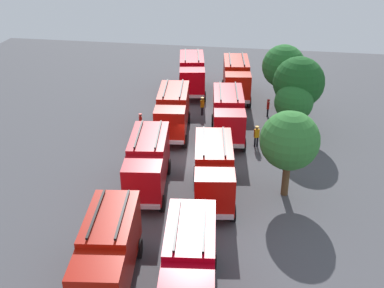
# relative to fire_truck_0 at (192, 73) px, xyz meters

# --- Properties ---
(ground_plane) EXTENTS (65.64, 65.64, 0.00)m
(ground_plane) POSITION_rel_fire_truck_0_xyz_m (14.71, 2.39, -2.15)
(ground_plane) COLOR #4C4C51
(fire_truck_0) EXTENTS (7.51, 3.74, 3.88)m
(fire_truck_0) POSITION_rel_fire_truck_0_xyz_m (0.00, 0.00, 0.00)
(fire_truck_0) COLOR #B90410
(fire_truck_0) RESTS_ON ground
(fire_truck_1) EXTENTS (7.43, 3.40, 3.88)m
(fire_truck_1) POSITION_rel_fire_truck_0_xyz_m (10.20, -0.03, 0.00)
(fire_truck_1) COLOR #AC140A
(fire_truck_1) RESTS_ON ground
(fire_truck_2) EXTENTS (7.45, 3.48, 3.88)m
(fire_truck_2) POSITION_rel_fire_truck_0_xyz_m (19.36, 0.03, 0.00)
(fire_truck_2) COLOR #B40D14
(fire_truck_2) RESTS_ON ground
(fire_truck_3) EXTENTS (7.45, 3.48, 3.88)m
(fire_truck_3) POSITION_rel_fire_truck_0_xyz_m (28.89, 0.29, 0.00)
(fire_truck_3) COLOR #AA1207
(fire_truck_3) RESTS_ON ground
(fire_truck_4) EXTENTS (7.45, 3.47, 3.88)m
(fire_truck_4) POSITION_rel_fire_truck_0_xyz_m (0.67, 4.72, 0.00)
(fire_truck_4) COLOR #BA1507
(fire_truck_4) RESTS_ON ground
(fire_truck_5) EXTENTS (7.45, 3.50, 3.88)m
(fire_truck_5) POSITION_rel_fire_truck_0_xyz_m (10.09, 4.77, 0.00)
(fire_truck_5) COLOR #BB0A13
(fire_truck_5) RESTS_ON ground
(fire_truck_6) EXTENTS (7.47, 3.56, 3.88)m
(fire_truck_6) POSITION_rel_fire_truck_0_xyz_m (19.73, 4.69, 0.00)
(fire_truck_6) COLOR #AE0E07
(fire_truck_6) RESTS_ON ground
(fire_truck_7) EXTENTS (7.43, 3.40, 3.88)m
(fire_truck_7) POSITION_rel_fire_truck_0_xyz_m (29.14, 4.61, 0.00)
(fire_truck_7) COLOR #B00413
(fire_truck_7) RESTS_ON ground
(firefighter_0) EXTENTS (0.46, 0.33, 1.60)m
(firefighter_0) POSITION_rel_fire_truck_0_xyz_m (24.18, 2.93, -1.27)
(firefighter_0) COLOR black
(firefighter_0) RESTS_ON ground
(firefighter_1) EXTENTS (0.42, 0.27, 1.66)m
(firefighter_1) POSITION_rel_fire_truck_0_xyz_m (5.04, 8.11, -1.23)
(firefighter_1) COLOR black
(firefighter_1) RESTS_ON ground
(firefighter_2) EXTENTS (0.48, 0.38, 1.82)m
(firefighter_2) POSITION_rel_fire_truck_0_xyz_m (10.55, -2.84, -1.12)
(firefighter_2) COLOR black
(firefighter_2) RESTS_ON ground
(firefighter_3) EXTENTS (0.46, 0.33, 1.77)m
(firefighter_3) POSITION_rel_fire_truck_0_xyz_m (5.77, 1.94, -1.15)
(firefighter_3) COLOR black
(firefighter_3) RESTS_ON ground
(firefighter_4) EXTENTS (0.38, 0.48, 1.83)m
(firefighter_4) POSITION_rel_fire_truck_0_xyz_m (11.57, 7.29, -1.11)
(firefighter_4) COLOR black
(firefighter_4) RESTS_ON ground
(tree_0) EXTENTS (4.10, 4.10, 6.36)m
(tree_0) POSITION_rel_fire_truck_0_xyz_m (2.93, 9.29, 2.12)
(tree_0) COLOR brown
(tree_0) RESTS_ON ground
(tree_1) EXTENTS (4.37, 4.37, 6.77)m
(tree_1) POSITION_rel_fire_truck_0_xyz_m (8.09, 10.48, 2.40)
(tree_1) COLOR brown
(tree_1) RESTS_ON ground
(tree_2) EXTENTS (3.23, 3.23, 5.01)m
(tree_2) POSITION_rel_fire_truck_0_xyz_m (9.70, 10.13, 1.22)
(tree_2) COLOR brown
(tree_2) RESTS_ON ground
(tree_3) EXTENTS (3.99, 3.99, 6.18)m
(tree_3) POSITION_rel_fire_truck_0_xyz_m (18.55, 9.55, 2.01)
(tree_3) COLOR brown
(tree_3) RESTS_ON ground
(traffic_cone_0) EXTENTS (0.47, 0.47, 0.67)m
(traffic_cone_0) POSITION_rel_fire_truck_0_xyz_m (11.23, -2.25, -1.82)
(traffic_cone_0) COLOR #F2600C
(traffic_cone_0) RESTS_ON ground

